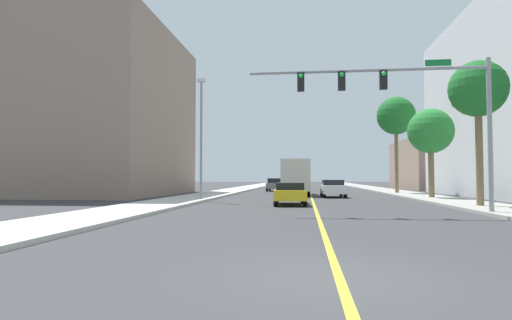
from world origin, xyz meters
The scene contains 17 objects.
ground centered at (0.00, 42.00, 0.00)m, with size 192.00×192.00×0.00m, color #38383A.
sidewalk_left centered at (-8.74, 42.00, 0.07)m, with size 3.54×168.00×0.15m, color beige.
sidewalk_right centered at (8.74, 42.00, 0.07)m, with size 3.54×168.00×0.15m, color #9E9B93.
lane_marking_center centered at (0.00, 42.00, 0.00)m, with size 0.16×144.00×0.01m, color yellow.
building_left_near centered at (-19.87, 29.62, 7.41)m, with size 14.63×17.55×14.81m, color gray.
building_right_far centered at (17.90, 51.71, 3.28)m, with size 10.69×17.10×6.56m, color gray.
traffic_signal_mast centered at (3.87, 12.03, 5.14)m, with size 10.50×0.36×6.62m.
street_lamp centered at (-7.47, 20.70, 4.64)m, with size 0.56×0.28×8.14m.
palm_near centered at (8.51, 16.06, 6.15)m, with size 2.94×2.94×7.57m.
palm_mid centered at (8.69, 25.05, 4.95)m, with size 3.29×3.29×6.50m.
palm_far centered at (8.15, 34.04, 7.40)m, with size 3.60×3.60×9.12m.
car_gray centered at (-3.88, 41.74, 0.76)m, with size 1.94×4.38×1.47m.
car_white centered at (1.73, 27.34, 0.74)m, with size 1.90×4.14×1.39m.
car_yellow centered at (-1.40, 17.74, 0.68)m, with size 1.99×4.41×1.29m.
car_black centered at (-3.90, 50.90, 0.74)m, with size 1.81×3.91×1.43m.
car_silver centered at (-1.68, 52.93, 0.70)m, with size 1.92×4.01×1.32m.
delivery_truck centered at (-1.23, 30.23, 1.65)m, with size 2.45×7.68×3.09m.
Camera 1 is at (-0.55, -6.91, 1.62)m, focal length 29.43 mm.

